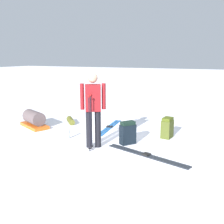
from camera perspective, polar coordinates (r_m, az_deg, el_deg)
The scene contains 10 objects.
ground_plane at distance 6.59m, azimuth 0.00°, elevation -5.96°, with size 80.00×80.00×0.00m, color white.
skier_standing at distance 5.80m, azimuth -4.19°, elevation 1.24°, with size 0.36×0.50×1.70m.
ski_pair_near at distance 7.60m, azimuth -0.57°, elevation -3.39°, with size 1.77×0.38×0.05m.
ski_pair_far at distance 5.56m, azimuth 7.56°, elevation -9.44°, with size 0.70×1.94×0.05m.
backpack_large_dark at distance 6.16m, azimuth 3.50°, elevation -4.65°, with size 0.41×0.38×0.55m.
backpack_bright at distance 6.76m, azimuth 12.12°, elevation -3.46°, with size 0.37×0.27×0.53m.
ski_poles_planted_near at distance 5.66m, azimuth -4.86°, elevation -1.70°, with size 0.22×0.11×1.25m.
gear_sled at distance 7.97m, azimuth -16.84°, elevation -1.62°, with size 0.84×1.15×0.49m.
sleeping_mat_rolled at distance 8.17m, azimuth -9.15°, elevation -1.88°, with size 0.18×0.18×0.55m, color brown.
thermos_bottle at distance 6.67m, azimuth -9.61°, elevation -4.74°, with size 0.07×0.07×0.26m, color #ACB4BE.
Camera 1 is at (5.66, 2.69, 2.05)m, focal length 41.36 mm.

